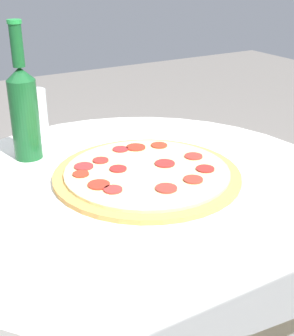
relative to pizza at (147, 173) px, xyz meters
The scene contains 4 objects.
table 0.20m from the pizza, 34.41° to the left, with size 0.85×0.85×0.72m.
pizza is the anchor object (origin of this frame).
beer_bottle 0.30m from the pizza, 51.81° to the right, with size 0.06×0.06×0.29m.
drinking_glass 0.36m from the pizza, 70.74° to the right, with size 0.06×0.06×0.12m.
Camera 1 is at (0.40, 0.72, 1.13)m, focal length 50.00 mm.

